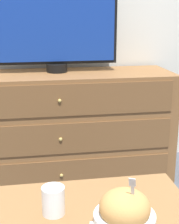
{
  "coord_description": "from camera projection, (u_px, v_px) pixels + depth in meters",
  "views": [
    {
      "loc": [
        -0.15,
        -2.61,
        1.18
      ],
      "look_at": [
        0.08,
        -1.18,
        0.76
      ],
      "focal_mm": 55.0,
      "sensor_mm": 36.0,
      "label": 1
    }
  ],
  "objects": [
    {
      "name": "ground_plane",
      "position": [
        56.0,
        161.0,
        2.82
      ],
      "size": [
        12.0,
        12.0,
        0.0
      ],
      "primitive_type": "plane",
      "color": "#474C56"
    },
    {
      "name": "dresser",
      "position": [
        58.0,
        127.0,
        2.45
      ],
      "size": [
        1.62,
        0.51,
        0.77
      ],
      "color": "brown",
      "rests_on": "ground_plane"
    },
    {
      "name": "tv",
      "position": [
        56.0,
        30.0,
        2.32
      ],
      "size": [
        0.84,
        0.14,
        0.54
      ],
      "color": "black",
      "rests_on": "dresser"
    },
    {
      "name": "takeout_bowl",
      "position": [
        125.0,
        211.0,
        1.26
      ],
      "size": [
        0.23,
        0.23,
        0.21
      ],
      "color": "silver",
      "rests_on": "coffee_table"
    },
    {
      "name": "drink_cup",
      "position": [
        53.0,
        202.0,
        1.33
      ],
      "size": [
        0.09,
        0.09,
        0.11
      ],
      "color": "beige",
      "rests_on": "coffee_table"
    }
  ]
}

